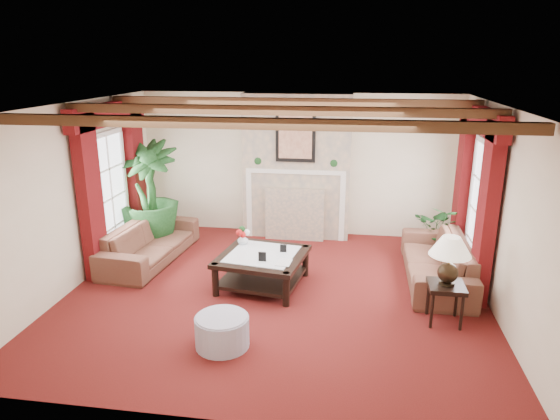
% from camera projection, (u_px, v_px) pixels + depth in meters
% --- Properties ---
extents(floor, '(6.00, 6.00, 0.00)m').
position_uv_depth(floor, '(276.00, 293.00, 7.32)').
color(floor, '#4A0E0D').
rests_on(floor, ground).
extents(ceiling, '(6.00, 6.00, 0.00)m').
position_uv_depth(ceiling, '(275.00, 106.00, 6.54)').
color(ceiling, white).
rests_on(ceiling, floor).
extents(back_wall, '(6.00, 0.02, 2.70)m').
position_uv_depth(back_wall, '(298.00, 165.00, 9.53)').
color(back_wall, beige).
rests_on(back_wall, ground).
extents(left_wall, '(0.02, 5.50, 2.70)m').
position_uv_depth(left_wall, '(75.00, 196.00, 7.35)').
color(left_wall, beige).
rests_on(left_wall, ground).
extents(right_wall, '(0.02, 5.50, 2.70)m').
position_uv_depth(right_wall, '(502.00, 214.00, 6.50)').
color(right_wall, beige).
rests_on(right_wall, ground).
extents(ceiling_beams, '(6.00, 3.00, 0.12)m').
position_uv_depth(ceiling_beams, '(275.00, 110.00, 6.55)').
color(ceiling_beams, '#3C2413').
rests_on(ceiling_beams, ceiling).
extents(fireplace, '(2.00, 0.52, 2.70)m').
position_uv_depth(fireplace, '(297.00, 93.00, 8.95)').
color(fireplace, tan).
rests_on(fireplace, ground).
extents(french_door_left, '(0.10, 1.10, 2.16)m').
position_uv_depth(french_door_left, '(104.00, 134.00, 8.07)').
color(french_door_left, white).
rests_on(french_door_left, ground).
extents(french_door_right, '(0.10, 1.10, 2.16)m').
position_uv_depth(french_door_right, '(488.00, 142.00, 7.23)').
color(french_door_right, white).
rests_on(french_door_right, ground).
extents(curtains_left, '(0.20, 2.40, 2.55)m').
position_uv_depth(curtains_left, '(108.00, 107.00, 7.93)').
color(curtains_left, '#4E0A0D').
rests_on(curtains_left, ground).
extents(curtains_right, '(0.20, 2.40, 2.55)m').
position_uv_depth(curtains_right, '(483.00, 113.00, 7.12)').
color(curtains_right, '#4E0A0D').
rests_on(curtains_right, ground).
extents(sofa_left, '(2.32, 1.04, 0.86)m').
position_uv_depth(sofa_left, '(150.00, 236.00, 8.41)').
color(sofa_left, '#3F1119').
rests_on(sofa_left, ground).
extents(sofa_right, '(2.28, 0.72, 0.88)m').
position_uv_depth(sofa_right, '(437.00, 253.00, 7.61)').
color(sofa_right, '#3F1119').
rests_on(sofa_right, ground).
extents(potted_palm, '(1.22, 1.99, 1.07)m').
position_uv_depth(potted_palm, '(151.00, 217.00, 9.08)').
color(potted_palm, black).
rests_on(potted_palm, ground).
extents(small_plant, '(1.57, 1.59, 0.71)m').
position_uv_depth(small_plant, '(439.00, 235.00, 8.66)').
color(small_plant, black).
rests_on(small_plant, ground).
extents(coffee_table, '(1.39, 1.39, 0.50)m').
position_uv_depth(coffee_table, '(262.00, 270.00, 7.50)').
color(coffee_table, black).
rests_on(coffee_table, ground).
extents(side_table, '(0.49, 0.49, 0.54)m').
position_uv_depth(side_table, '(445.00, 303.00, 6.44)').
color(side_table, black).
rests_on(side_table, ground).
extents(ottoman, '(0.64, 0.64, 0.38)m').
position_uv_depth(ottoman, '(222.00, 332.00, 5.92)').
color(ottoman, '#928FA2').
rests_on(ottoman, ground).
extents(table_lamp, '(0.52, 0.52, 0.66)m').
position_uv_depth(table_lamp, '(449.00, 260.00, 6.26)').
color(table_lamp, black).
rests_on(table_lamp, side_table).
extents(flower_vase, '(0.17, 0.18, 0.17)m').
position_uv_depth(flower_vase, '(243.00, 240.00, 7.80)').
color(flower_vase, silver).
rests_on(flower_vase, coffee_table).
extents(book, '(0.21, 0.06, 0.28)m').
position_uv_depth(book, '(277.00, 254.00, 7.07)').
color(book, black).
rests_on(book, coffee_table).
extents(photo_frame_a, '(0.11, 0.02, 0.15)m').
position_uv_depth(photo_frame_a, '(262.00, 257.00, 7.13)').
color(photo_frame_a, black).
rests_on(photo_frame_a, coffee_table).
extents(photo_frame_b, '(0.10, 0.03, 0.13)m').
position_uv_depth(photo_frame_b, '(283.00, 249.00, 7.47)').
color(photo_frame_b, black).
rests_on(photo_frame_b, coffee_table).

